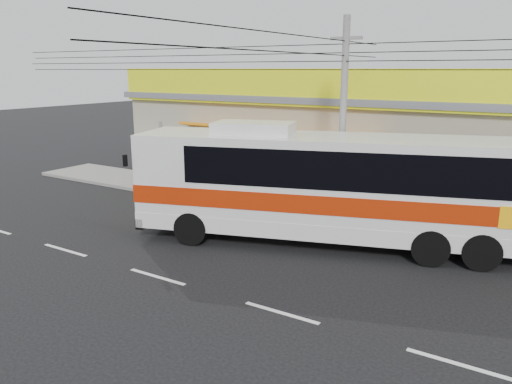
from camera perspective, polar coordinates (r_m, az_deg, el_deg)
ground at (r=16.24m, az=-5.14°, el=-6.66°), size 120.00×120.00×0.00m
sidewalk at (r=21.06m, az=4.76°, el=-1.61°), size 30.00×3.20×0.15m
lane_markings at (r=14.48m, az=-11.21°, el=-9.51°), size 50.00×0.12×0.01m
storefront_building at (r=25.58m, az=10.63°, el=6.04°), size 22.60×9.20×5.70m
coach_bus at (r=16.36m, az=9.58°, el=1.16°), size 13.15×6.60×3.99m
motorbike_red at (r=25.05m, az=-11.30°, el=2.11°), size 2.15×1.06×1.08m
motorbike_dark at (r=25.75m, az=-8.19°, el=2.55°), size 1.81×0.59×1.07m
utility_pole at (r=17.57m, az=10.19°, el=15.10°), size 34.00×14.00×7.42m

